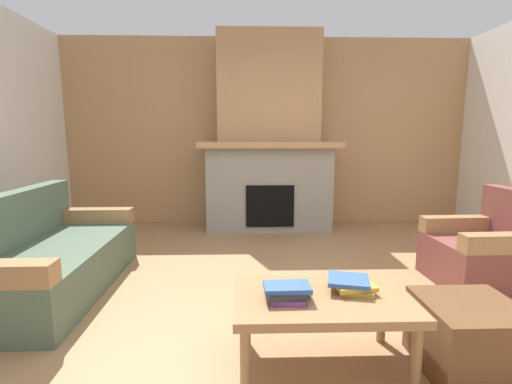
{
  "coord_description": "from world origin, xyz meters",
  "views": [
    {
      "loc": [
        -0.33,
        -2.54,
        1.34
      ],
      "look_at": [
        -0.23,
        0.78,
        0.8
      ],
      "focal_mm": 25.73,
      "sensor_mm": 36.0,
      "label": 1
    }
  ],
  "objects_px": {
    "ottoman": "(469,337)",
    "coffee_table": "(323,305)",
    "fireplace": "(268,146)",
    "armchair": "(485,252)",
    "couch": "(48,259)"
  },
  "relations": [
    {
      "from": "coffee_table",
      "to": "ottoman",
      "type": "height_order",
      "value": "coffee_table"
    },
    {
      "from": "fireplace",
      "to": "armchair",
      "type": "xyz_separation_m",
      "value": [
        1.8,
        -2.1,
        -0.87
      ]
    },
    {
      "from": "couch",
      "to": "armchair",
      "type": "relative_size",
      "value": 2.13
    },
    {
      "from": "couch",
      "to": "fireplace",
      "type": "bearing_deg",
      "value": 46.86
    },
    {
      "from": "fireplace",
      "to": "coffee_table",
      "type": "relative_size",
      "value": 2.7
    },
    {
      "from": "fireplace",
      "to": "couch",
      "type": "height_order",
      "value": "fireplace"
    },
    {
      "from": "fireplace",
      "to": "ottoman",
      "type": "xyz_separation_m",
      "value": [
        0.93,
        -3.29,
        -0.96
      ]
    },
    {
      "from": "armchair",
      "to": "ottoman",
      "type": "distance_m",
      "value": 1.48
    },
    {
      "from": "couch",
      "to": "coffee_table",
      "type": "relative_size",
      "value": 1.81
    },
    {
      "from": "armchair",
      "to": "ottoman",
      "type": "relative_size",
      "value": 1.63
    },
    {
      "from": "armchair",
      "to": "fireplace",
      "type": "bearing_deg",
      "value": 130.6
    },
    {
      "from": "couch",
      "to": "ottoman",
      "type": "xyz_separation_m",
      "value": [
        2.94,
        -1.15,
        -0.09
      ]
    },
    {
      "from": "couch",
      "to": "ottoman",
      "type": "relative_size",
      "value": 3.48
    },
    {
      "from": "armchair",
      "to": "coffee_table",
      "type": "bearing_deg",
      "value": -146.35
    },
    {
      "from": "ottoman",
      "to": "coffee_table",
      "type": "bearing_deg",
      "value": 175.67
    }
  ]
}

